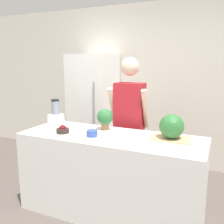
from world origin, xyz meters
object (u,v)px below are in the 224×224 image
refrigerator (94,109)px  potted_plant (105,118)px  watermelon (172,126)px  blender (56,114)px  bowl_cherries (63,130)px  bowl_cream (77,133)px  person (129,123)px  bowl_small_blue (92,133)px

refrigerator → potted_plant: refrigerator is taller
watermelon → blender: bearing=176.4°
refrigerator → bowl_cherries: 1.46m
watermelon → potted_plant: (-0.78, 0.07, 0.00)m
blender → potted_plant: size_ratio=1.28×
refrigerator → potted_plant: size_ratio=7.40×
refrigerator → blender: bearing=-88.3°
bowl_cream → refrigerator: bearing=111.7°
bowl_cherries → person: bearing=54.4°
refrigerator → watermelon: 1.92m
person → bowl_cherries: bearing=-125.6°
refrigerator → person: (0.89, -0.69, 0.00)m
person → bowl_cherries: 0.89m
refrigerator → blender: size_ratio=5.76×
refrigerator → bowl_small_blue: bearing=-62.5°
bowl_cherries → potted_plant: 0.50m
refrigerator → potted_plant: (0.74, -1.10, 0.14)m
blender → bowl_cream: bearing=-34.7°
bowl_cherries → bowl_small_blue: bearing=2.4°
bowl_small_blue → bowl_cream: bearing=-158.3°
person → bowl_cherries: (-0.52, -0.73, 0.03)m
bowl_cream → blender: blender is taller
bowl_cream → potted_plant: (0.16, 0.36, 0.11)m
person → bowl_small_blue: bearing=-102.6°
bowl_cream → blender: bearing=145.3°
bowl_cherries → blender: blender is taller
watermelon → bowl_small_blue: 0.82m
potted_plant → bowl_small_blue: bearing=-91.6°
bowl_cherries → blender: size_ratio=0.45×
watermelon → blender: 1.48m
refrigerator → potted_plant: 1.33m
person → watermelon: 0.80m
blender → potted_plant: blender is taller
bowl_cherries → bowl_cream: bearing=-11.7°
refrigerator → person: 1.12m
refrigerator → person: bearing=-37.8°
refrigerator → bowl_cream: bearing=-68.3°
refrigerator → bowl_cream: size_ratio=15.37×
bowl_small_blue → blender: blender is taller
person → blender: (-0.85, -0.39, 0.12)m
bowl_cherries → bowl_cream: (0.21, -0.04, 0.00)m
bowl_small_blue → blender: (-0.70, 0.32, 0.09)m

